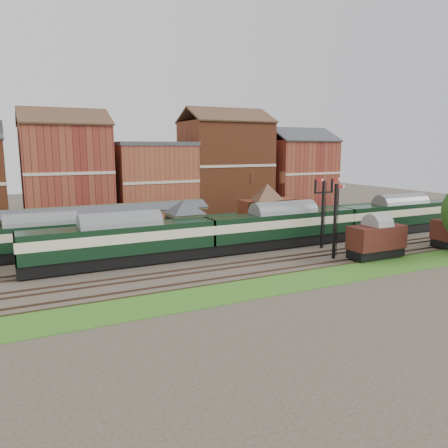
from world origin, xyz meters
name	(u,v)px	position (x,y,z in m)	size (l,w,h in m)	color
ground	(221,254)	(0.00, 0.00, 0.00)	(160.00, 160.00, 0.00)	#473D33
grass_back	(173,230)	(0.00, 16.00, 0.03)	(90.00, 4.50, 0.06)	#2D6619
grass_front	(281,283)	(0.00, -12.00, 0.03)	(90.00, 5.00, 0.06)	#2D6619
fence	(168,223)	(0.00, 18.00, 0.75)	(90.00, 0.12, 1.50)	#193823
platform	(152,238)	(-5.00, 9.75, 0.50)	(55.00, 3.40, 1.00)	#2D2D2D
signal_box	(185,224)	(-3.00, 3.25, 3.19)	(5.40, 5.40, 6.00)	#6F7C58
brick_hut	(246,235)	(5.00, 3.25, 1.20)	(3.20, 2.64, 2.94)	maroon
station_building	(267,203)	(12.00, 9.75, 3.96)	(8.10, 8.10, 5.90)	brown
canopy	(102,209)	(-11.00, 9.75, 4.58)	(26.00, 3.89, 4.08)	#4D5736
semaphore_bracket	(323,209)	(12.04, -2.50, 4.63)	(3.60, 0.25, 8.18)	black
semaphore_siding	(335,220)	(10.02, -7.00, 4.16)	(1.23, 0.25, 8.00)	black
town_backdrop	(152,178)	(-0.18, 25.00, 7.00)	(69.00, 10.00, 16.00)	brown
dmu_train	(283,226)	(8.17, 0.00, 2.59)	(57.89, 3.04, 4.45)	black
platform_railcar	(42,237)	(-17.99, 6.50, 2.38)	(17.62, 2.78, 4.06)	black
goods_van_a	(376,239)	(14.05, -9.00, 2.13)	(6.20, 2.69, 3.76)	black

